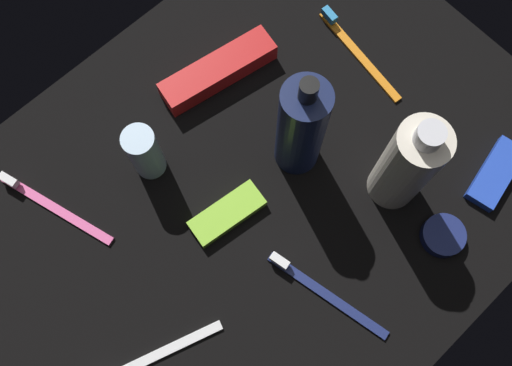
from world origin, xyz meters
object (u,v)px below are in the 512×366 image
at_px(toothbrush_white, 147,359).
at_px(toothpaste_box_red, 218,71).
at_px(toothbrush_orange, 355,49).
at_px(toothbrush_pink, 49,204).
at_px(deodorant_stick, 145,153).
at_px(snack_bar_lime, 225,211).
at_px(bodywash_bottle, 407,165).
at_px(lotion_bottle, 300,127).
at_px(snack_bar_blue, 496,173).
at_px(toothbrush_navy, 320,290).
at_px(cream_tin_left, 443,236).

relative_size(toothbrush_white, toothpaste_box_red, 0.99).
height_order(toothbrush_orange, toothbrush_pink, same).
bearing_deg(deodorant_stick, snack_bar_lime, -76.23).
bearing_deg(bodywash_bottle, toothbrush_orange, 57.56).
xyz_separation_m(lotion_bottle, toothbrush_white, (-0.33, -0.07, -0.09)).
relative_size(toothbrush_pink, snack_bar_lime, 1.69).
height_order(bodywash_bottle, toothbrush_pink, bodywash_bottle).
relative_size(toothpaste_box_red, snack_bar_blue, 1.69).
height_order(toothbrush_pink, toothpaste_box_red, toothpaste_box_red).
relative_size(toothbrush_white, snack_bar_lime, 1.68).
xyz_separation_m(lotion_bottle, deodorant_stick, (-0.16, 0.12, -0.04)).
xyz_separation_m(snack_bar_blue, snack_bar_lime, (-0.31, 0.21, 0.00)).
xyz_separation_m(deodorant_stick, toothbrush_white, (-0.17, -0.20, -0.04)).
bearing_deg(toothbrush_white, snack_bar_blue, -15.25).
distance_m(bodywash_bottle, toothbrush_white, 0.40).
height_order(deodorant_stick, toothbrush_navy, deodorant_stick).
bearing_deg(cream_tin_left, snack_bar_lime, 130.46).
xyz_separation_m(toothbrush_orange, toothbrush_pink, (-0.48, 0.12, 0.00)).
height_order(toothbrush_navy, snack_bar_blue, toothbrush_navy).
height_order(snack_bar_blue, cream_tin_left, cream_tin_left).
height_order(bodywash_bottle, toothbrush_navy, bodywash_bottle).
bearing_deg(toothpaste_box_red, toothbrush_white, -134.76).
height_order(toothbrush_navy, cream_tin_left, toothbrush_navy).
distance_m(toothbrush_pink, toothpaste_box_red, 0.30).
xyz_separation_m(toothbrush_orange, cream_tin_left, (-0.12, -0.28, 0.00)).
distance_m(toothbrush_white, toothbrush_orange, 0.52).
height_order(toothbrush_white, toothbrush_pink, same).
bearing_deg(toothbrush_white, toothpaste_box_red, 35.48).
distance_m(deodorant_stick, toothbrush_pink, 0.15).
relative_size(toothbrush_pink, cream_tin_left, 3.05).
height_order(deodorant_stick, cream_tin_left, deodorant_stick).
bearing_deg(toothbrush_navy, bodywash_bottle, 11.29).
distance_m(toothbrush_white, toothpaste_box_red, 0.41).
bearing_deg(cream_tin_left, lotion_bottle, 105.20).
bearing_deg(bodywash_bottle, lotion_bottle, 116.58).
bearing_deg(toothpaste_box_red, toothbrush_orange, -21.42).
xyz_separation_m(toothbrush_pink, cream_tin_left, (0.36, -0.39, 0.00)).
relative_size(snack_bar_blue, cream_tin_left, 1.81).
bearing_deg(snack_bar_blue, deodorant_stick, 122.90).
xyz_separation_m(bodywash_bottle, toothbrush_pink, (-0.36, 0.30, -0.08)).
height_order(toothbrush_orange, toothpaste_box_red, toothpaste_box_red).
bearing_deg(toothpaste_box_red, bodywash_bottle, -68.30).
distance_m(toothbrush_orange, toothbrush_navy, 0.36).
bearing_deg(lotion_bottle, toothpaste_box_red, 89.40).
distance_m(lotion_bottle, toothbrush_navy, 0.21).
xyz_separation_m(lotion_bottle, toothbrush_orange, (0.18, 0.06, -0.09)).
height_order(toothpaste_box_red, snack_bar_blue, toothpaste_box_red).
bearing_deg(cream_tin_left, toothbrush_orange, 66.85).
bearing_deg(cream_tin_left, snack_bar_blue, 3.95).
distance_m(toothbrush_navy, snack_bar_lime, 0.16).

